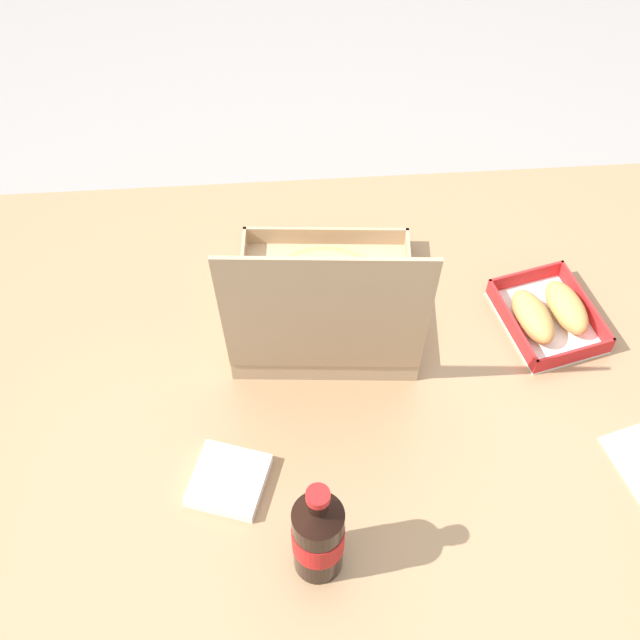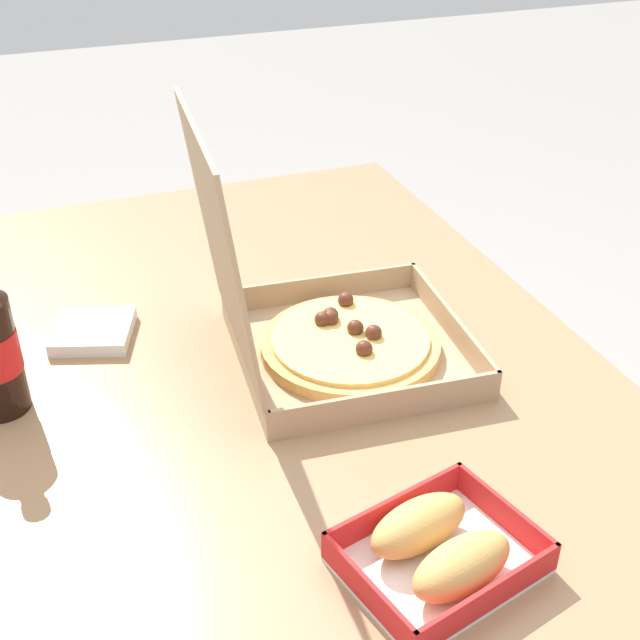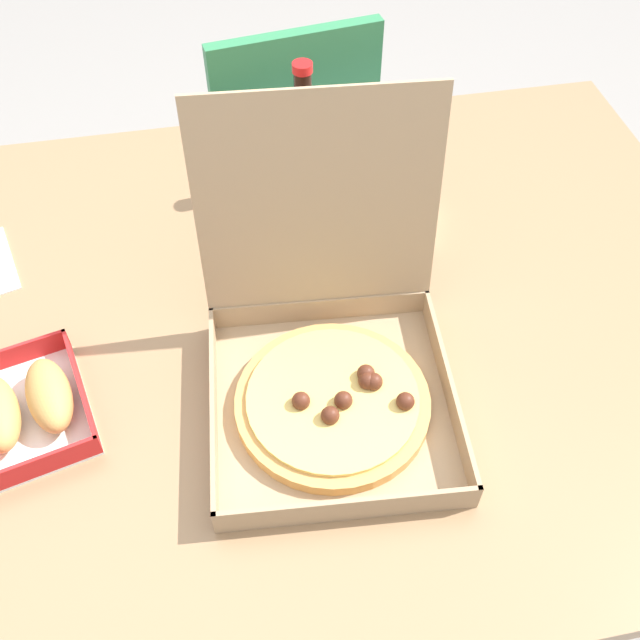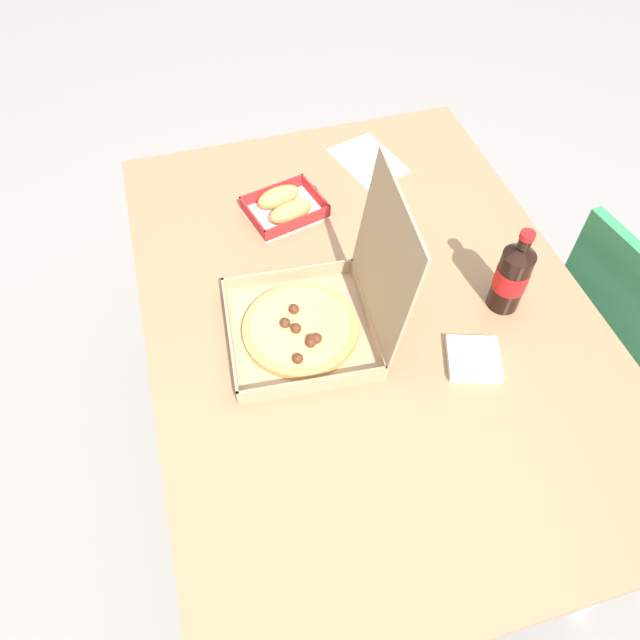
{
  "view_description": "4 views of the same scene",
  "coord_description": "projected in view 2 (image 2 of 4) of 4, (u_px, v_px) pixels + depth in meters",
  "views": [
    {
      "loc": [
        0.11,
        0.76,
        1.91
      ],
      "look_at": [
        0.04,
        -0.12,
        0.75
      ],
      "focal_mm": 46.61,
      "sensor_mm": 36.0,
      "label": 1
    },
    {
      "loc": [
        -0.88,
        0.22,
        1.4
      ],
      "look_at": [
        0.03,
        -0.12,
        0.8
      ],
      "focal_mm": 46.89,
      "sensor_mm": 36.0,
      "label": 2
    },
    {
      "loc": [
        -0.08,
        -0.68,
        1.53
      ],
      "look_at": [
        0.04,
        -0.05,
        0.78
      ],
      "focal_mm": 40.34,
      "sensor_mm": 36.0,
      "label": 3
    },
    {
      "loc": [
        0.79,
        -0.34,
        1.79
      ],
      "look_at": [
        0.03,
        -0.12,
        0.76
      ],
      "focal_mm": 33.09,
      "sensor_mm": 36.0,
      "label": 4
    }
  ],
  "objects": [
    {
      "name": "bread_side_box",
      "position": [
        439.0,
        548.0,
        0.85
      ],
      "size": [
        0.19,
        0.22,
        0.06
      ],
      "color": "white",
      "rests_on": "dining_table"
    },
    {
      "name": "dining_table",
      "position": [
        245.0,
        430.0,
        1.16
      ],
      "size": [
        1.4,
        1.01,
        0.73
      ],
      "color": "#997551",
      "rests_on": "ground_plane"
    },
    {
      "name": "napkin_pile",
      "position": [
        93.0,
        331.0,
        1.23
      ],
      "size": [
        0.14,
        0.14,
        0.02
      ],
      "primitive_type": "cube",
      "rotation": [
        0.0,
        0.0,
        -0.32
      ],
      "color": "white",
      "rests_on": "dining_table"
    },
    {
      "name": "pizza_box_open",
      "position": [
        327.0,
        327.0,
        1.16
      ],
      "size": [
        0.34,
        0.38,
        0.36
      ],
      "color": "tan",
      "rests_on": "dining_table"
    }
  ]
}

